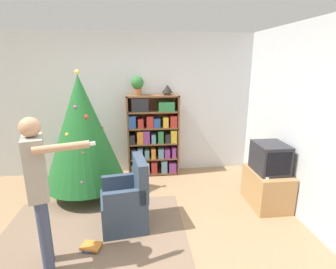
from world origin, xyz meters
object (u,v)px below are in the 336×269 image
object	(u,v)px
television	(270,158)
standing_person	(39,184)
armchair	(127,203)
christmas_tree	(82,131)
bookshelf	(153,136)
table_lamp	(167,89)
potted_plant	(137,84)

from	to	relation	value
television	standing_person	world-z (taller)	standing_person
television	armchair	world-z (taller)	television
christmas_tree	armchair	size ratio (longest dim) A/B	2.15
bookshelf	television	world-z (taller)	bookshelf
christmas_tree	table_lamp	world-z (taller)	christmas_tree
potted_plant	armchair	bearing A→B (deg)	-96.41
bookshelf	standing_person	distance (m)	2.58
standing_person	potted_plant	bearing A→B (deg)	138.65
christmas_tree	potted_plant	size ratio (longest dim) A/B	6.01
christmas_tree	table_lamp	size ratio (longest dim) A/B	9.89
christmas_tree	potted_plant	distance (m)	1.28
potted_plant	table_lamp	size ratio (longest dim) A/B	1.65
television	standing_person	bearing A→B (deg)	-161.83
armchair	standing_person	bearing A→B (deg)	-59.45
bookshelf	christmas_tree	bearing A→B (deg)	-147.86
christmas_tree	standing_person	world-z (taller)	christmas_tree
armchair	standing_person	world-z (taller)	standing_person
television	christmas_tree	bearing A→B (deg)	167.01
bookshelf	potted_plant	distance (m)	0.99
bookshelf	potted_plant	bearing A→B (deg)	177.66
standing_person	potted_plant	xyz separation A→B (m)	(0.97, 2.27, 0.75)
christmas_tree	television	bearing A→B (deg)	-12.99
television	armchair	xyz separation A→B (m)	(-2.06, -0.30, -0.43)
television	table_lamp	bearing A→B (deg)	135.15
bookshelf	potted_plant	size ratio (longest dim) A/B	4.59
bookshelf	armchair	size ratio (longest dim) A/B	1.64
potted_plant	table_lamp	bearing A→B (deg)	-0.00
christmas_tree	potted_plant	world-z (taller)	christmas_tree
television	table_lamp	distance (m)	2.08
christmas_tree	standing_person	xyz separation A→B (m)	(-0.11, -1.56, -0.11)
christmas_tree	armchair	xyz separation A→B (m)	(0.68, -0.93, -0.74)
armchair	television	bearing A→B (deg)	89.93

